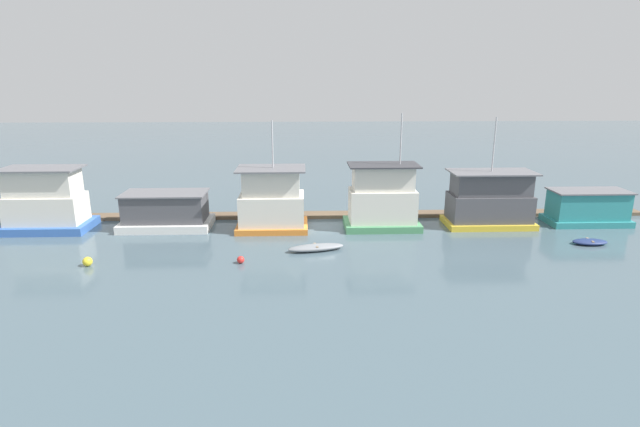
% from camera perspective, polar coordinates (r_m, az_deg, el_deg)
% --- Properties ---
extents(ground_plane, '(200.00, 200.00, 0.00)m').
position_cam_1_polar(ground_plane, '(42.63, -0.05, -1.45)').
color(ground_plane, '#475B66').
extents(dock_walkway, '(59.60, 1.63, 0.30)m').
position_cam_1_polar(dock_walkway, '(45.53, -0.18, -0.15)').
color(dock_walkway, brown).
rests_on(dock_walkway, ground_plane).
extents(houseboat_blue, '(6.94, 4.12, 5.24)m').
position_cam_1_polar(houseboat_blue, '(46.88, -28.88, 1.10)').
color(houseboat_blue, '#3866B7').
rests_on(houseboat_blue, ground_plane).
extents(houseboat_white, '(7.45, 4.08, 3.05)m').
position_cam_1_polar(houseboat_white, '(43.80, -17.18, 0.24)').
color(houseboat_white, white).
rests_on(houseboat_white, ground_plane).
extents(houseboat_orange, '(5.88, 4.17, 9.00)m').
position_cam_1_polar(houseboat_orange, '(41.56, -5.52, 1.37)').
color(houseboat_orange, orange).
rests_on(houseboat_orange, ground_plane).
extents(houseboat_green, '(6.28, 3.75, 9.53)m').
position_cam_1_polar(houseboat_green, '(41.94, 7.14, 1.58)').
color(houseboat_green, '#4C9360').
rests_on(houseboat_green, ground_plane).
extents(houseboat_yellow, '(7.32, 3.71, 9.18)m').
position_cam_1_polar(houseboat_yellow, '(44.64, 18.81, 1.39)').
color(houseboat_yellow, gold).
rests_on(houseboat_yellow, ground_plane).
extents(houseboat_teal, '(6.79, 3.26, 2.97)m').
position_cam_1_polar(houseboat_teal, '(48.79, 28.24, 0.58)').
color(houseboat_teal, teal).
rests_on(houseboat_teal, ground_plane).
extents(dinghy_grey, '(4.32, 1.97, 0.50)m').
position_cam_1_polar(dinghy_grey, '(36.66, -0.46, -3.91)').
color(dinghy_grey, gray).
rests_on(dinghy_grey, ground_plane).
extents(dinghy_navy, '(2.67, 1.35, 0.40)m').
position_cam_1_polar(dinghy_navy, '(43.25, 28.46, -2.86)').
color(dinghy_navy, navy).
rests_on(dinghy_navy, ground_plane).
extents(buoy_red, '(0.51, 0.51, 0.51)m').
position_cam_1_polar(buoy_red, '(34.71, -9.06, -5.24)').
color(buoy_red, red).
rests_on(buoy_red, ground_plane).
extents(buoy_yellow, '(0.65, 0.65, 0.65)m').
position_cam_1_polar(buoy_yellow, '(37.25, -25.04, -4.99)').
color(buoy_yellow, yellow).
rests_on(buoy_yellow, ground_plane).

